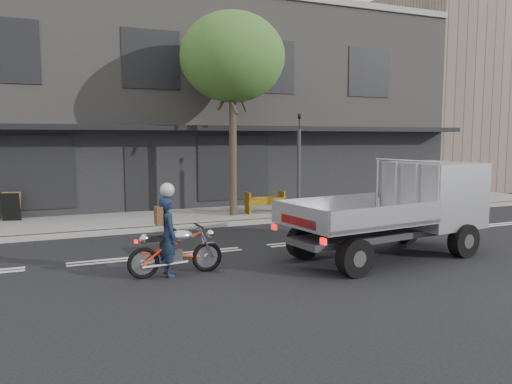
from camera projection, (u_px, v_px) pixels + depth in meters
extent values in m
plane|color=black|center=(208.00, 252.00, 11.95)|extent=(80.00, 80.00, 0.00)
cube|color=gray|center=(165.00, 219.00, 16.24)|extent=(32.00, 3.20, 0.15)
cube|color=gray|center=(177.00, 227.00, 14.78)|extent=(32.00, 0.20, 0.15)
cube|color=slate|center=(129.00, 108.00, 21.85)|extent=(26.00, 10.00, 8.00)
cube|color=brown|center=(473.00, 99.00, 29.52)|extent=(14.00, 10.00, 10.00)
cylinder|color=#382B21|center=(233.00, 160.00, 16.43)|extent=(0.24, 0.24, 4.00)
ellipsoid|color=#3E5A21|center=(232.00, 57.00, 16.07)|extent=(3.40, 3.40, 2.89)
cylinder|color=#2D2D30|center=(299.00, 175.00, 16.48)|extent=(0.12, 0.12, 3.00)
imported|color=black|center=(299.00, 121.00, 16.29)|extent=(0.08, 0.10, 0.50)
torus|color=black|center=(143.00, 263.00, 9.67)|extent=(0.63, 0.10, 0.63)
torus|color=black|center=(207.00, 257.00, 10.20)|extent=(0.63, 0.10, 0.63)
cube|color=#2D2D30|center=(173.00, 255.00, 9.90)|extent=(0.32, 0.22, 0.26)
ellipsoid|color=#B4B4B9|center=(181.00, 236.00, 9.92)|extent=(0.51, 0.30, 0.26)
cube|color=black|center=(158.00, 239.00, 9.74)|extent=(0.50, 0.23, 0.08)
cylinder|color=black|center=(199.00, 226.00, 10.05)|extent=(0.04, 0.56, 0.04)
imported|color=#131F34|center=(168.00, 236.00, 9.82)|extent=(0.39, 0.58, 1.58)
cylinder|color=black|center=(355.00, 258.00, 9.77)|extent=(0.80, 0.38, 0.77)
cylinder|color=black|center=(303.00, 242.00, 11.26)|extent=(0.80, 0.38, 0.77)
cylinder|color=black|center=(464.00, 240.00, 11.40)|extent=(0.80, 0.38, 0.77)
cylinder|color=black|center=(406.00, 228.00, 12.88)|extent=(0.80, 0.38, 0.77)
cube|color=#2D2D30|center=(384.00, 234.00, 11.31)|extent=(4.76, 1.59, 0.14)
cube|color=#BCBCC1|center=(433.00, 194.00, 12.00)|extent=(1.94, 2.03, 1.52)
cube|color=black|center=(434.00, 176.00, 11.96)|extent=(1.73, 1.90, 0.56)
cube|color=#AFAFB4|center=(355.00, 220.00, 10.83)|extent=(3.27, 2.34, 0.10)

